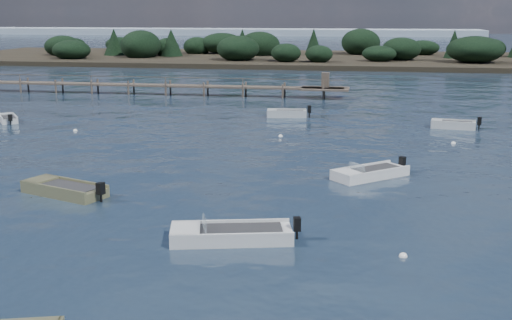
% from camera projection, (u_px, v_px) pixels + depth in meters
% --- Properties ---
extents(ground, '(400.00, 400.00, 0.00)m').
position_uv_depth(ground, '(299.00, 85.00, 79.84)').
color(ground, '#142130').
rests_on(ground, ground).
extents(tender_far_grey, '(2.83, 3.19, 1.10)m').
position_uv_depth(tender_far_grey, '(8.00, 120.00, 53.14)').
color(tender_far_grey, '#AEB3B5').
rests_on(tender_far_grey, ground).
extents(dinghy_mid_white_b, '(4.36, 4.16, 1.18)m').
position_uv_depth(dinghy_mid_white_b, '(370.00, 175.00, 35.29)').
color(dinghy_mid_white_b, silver).
rests_on(dinghy_mid_white_b, ground).
extents(dinghy_mid_white_a, '(5.29, 2.88, 1.21)m').
position_uv_depth(dinghy_mid_white_a, '(231.00, 237.00, 25.57)').
color(dinghy_mid_white_a, silver).
rests_on(dinghy_mid_white_a, ground).
extents(dinghy_mid_grey, '(4.87, 3.15, 1.22)m').
position_uv_depth(dinghy_mid_grey, '(65.00, 191.00, 31.98)').
color(dinghy_mid_grey, '#6D6B48').
rests_on(dinghy_mid_grey, ground).
extents(tender_far_white, '(3.86, 1.69, 1.30)m').
position_uv_depth(tender_far_white, '(287.00, 115.00, 55.53)').
color(tender_far_white, '#AEB3B5').
rests_on(tender_far_white, ground).
extents(tender_far_grey_b, '(3.82, 1.82, 1.28)m').
position_uv_depth(tender_far_grey_b, '(453.00, 126.00, 50.09)').
color(tender_far_grey_b, '#AEB3B5').
rests_on(tender_far_grey_b, ground).
extents(buoy_b, '(0.32, 0.32, 0.32)m').
position_uv_depth(buoy_b, '(403.00, 257.00, 23.90)').
color(buoy_b, white).
rests_on(buoy_b, ground).
extents(buoy_c, '(0.32, 0.32, 0.32)m').
position_uv_depth(buoy_c, '(38.00, 194.00, 32.18)').
color(buoy_c, white).
rests_on(buoy_c, ground).
extents(buoy_e, '(0.32, 0.32, 0.32)m').
position_uv_depth(buoy_e, '(281.00, 137.00, 46.89)').
color(buoy_e, white).
rests_on(buoy_e, ground).
extents(buoy_extra_a, '(0.32, 0.32, 0.32)m').
position_uv_depth(buoy_extra_a, '(75.00, 131.00, 49.07)').
color(buoy_extra_a, white).
rests_on(buoy_extra_a, ground).
extents(buoy_extra_b, '(0.32, 0.32, 0.32)m').
position_uv_depth(buoy_extra_b, '(453.00, 144.00, 44.38)').
color(buoy_extra_b, white).
rests_on(buoy_extra_b, ground).
extents(jetty, '(64.50, 3.20, 3.40)m').
position_uv_depth(jetty, '(95.00, 84.00, 71.68)').
color(jetty, brown).
rests_on(jetty, ground).
extents(far_headland, '(190.00, 40.00, 5.80)m').
position_uv_depth(far_headland, '(463.00, 52.00, 113.67)').
color(far_headland, black).
rests_on(far_headland, ground).
extents(distant_haze, '(280.00, 20.00, 2.40)m').
position_uv_depth(distant_haze, '(121.00, 34.00, 257.91)').
color(distant_haze, '#90A0B3').
rests_on(distant_haze, ground).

